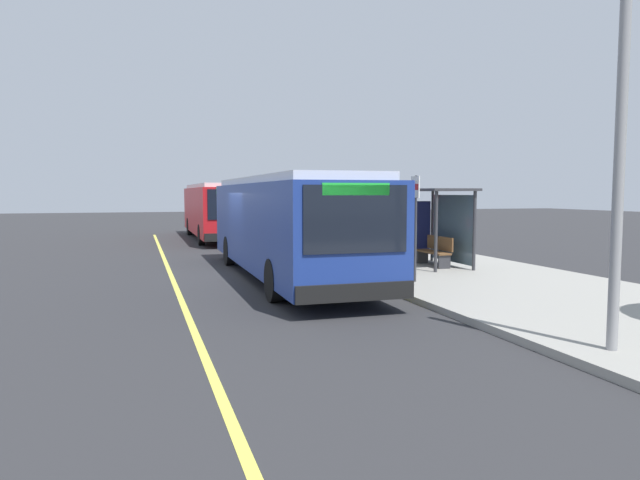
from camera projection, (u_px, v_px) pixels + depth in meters
ground_plane at (245, 274)px, 17.85m from camera, size 120.00×120.00×0.00m
sidewalk_curb at (419, 264)px, 19.65m from camera, size 44.00×6.40×0.15m
lane_stripe_center at (172, 277)px, 17.19m from camera, size 36.00×0.14×0.01m
transit_bus_main at (286, 223)px, 16.81m from camera, size 11.60×2.66×2.95m
transit_bus_second at (216, 209)px, 31.04m from camera, size 11.60×2.67×2.95m
bus_shelter at (436, 211)px, 18.62m from camera, size 2.90×1.60×2.48m
waiting_bench at (435, 251)px, 18.52m from camera, size 1.60×0.48×0.95m
route_sign_post at (415, 213)px, 15.11m from camera, size 0.44×0.08×2.80m
pedestrian_commuter at (409, 240)px, 16.94m from camera, size 0.24×0.40×1.69m
utility_pole at (621, 134)px, 8.38m from camera, size 0.16×0.16×6.40m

